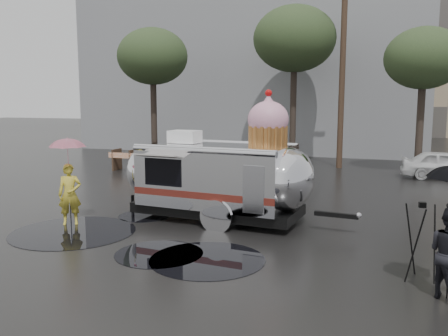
% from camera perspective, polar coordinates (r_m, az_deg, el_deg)
% --- Properties ---
extents(ground, '(120.00, 120.00, 0.00)m').
position_cam_1_polar(ground, '(11.07, -5.69, -9.37)').
color(ground, black).
rests_on(ground, ground).
extents(puddles, '(12.00, 7.57, 0.01)m').
position_cam_1_polar(puddles, '(10.57, -6.58, -10.22)').
color(puddles, black).
rests_on(puddles, ground).
extents(grey_building, '(22.00, 12.00, 13.00)m').
position_cam_1_polar(grey_building, '(34.78, 4.39, 13.50)').
color(grey_building, slate).
rests_on(grey_building, ground).
extents(utility_pole, '(1.60, 0.28, 9.00)m').
position_cam_1_polar(utility_pole, '(23.73, 14.05, 11.14)').
color(utility_pole, '#473323').
rests_on(utility_pole, ground).
extents(tree_left, '(3.64, 3.64, 6.95)m').
position_cam_1_polar(tree_left, '(25.38, -8.58, 13.05)').
color(tree_left, '#382D26').
rests_on(tree_left, ground).
extents(tree_mid, '(4.20, 4.20, 8.03)m').
position_cam_1_polar(tree_mid, '(25.18, 8.48, 15.05)').
color(tree_mid, '#382D26').
rests_on(tree_mid, ground).
extents(tree_right, '(3.36, 3.36, 6.42)m').
position_cam_1_polar(tree_right, '(22.76, 22.91, 11.97)').
color(tree_right, '#382D26').
rests_on(tree_right, ground).
extents(barricade_row, '(4.30, 0.80, 1.00)m').
position_cam_1_polar(barricade_row, '(22.11, -8.47, 0.88)').
color(barricade_row, '#473323').
rests_on(barricade_row, ground).
extents(airstream_trailer, '(6.79, 2.78, 3.67)m').
position_cam_1_polar(airstream_trailer, '(13.09, -0.50, -0.77)').
color(airstream_trailer, silver).
rests_on(airstream_trailer, ground).
extents(person_left, '(0.71, 0.64, 1.65)m').
position_cam_1_polar(person_left, '(13.35, -18.06, -3.02)').
color(person_left, gold).
rests_on(person_left, ground).
extents(umbrella_pink, '(1.19, 1.19, 2.36)m').
position_cam_1_polar(umbrella_pink, '(13.18, -18.28, 1.81)').
color(umbrella_pink, pink).
rests_on(umbrella_pink, ground).
extents(tripod, '(0.57, 0.61, 1.50)m').
position_cam_1_polar(tripod, '(9.54, 22.57, -7.36)').
color(tripod, black).
rests_on(tripod, ground).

